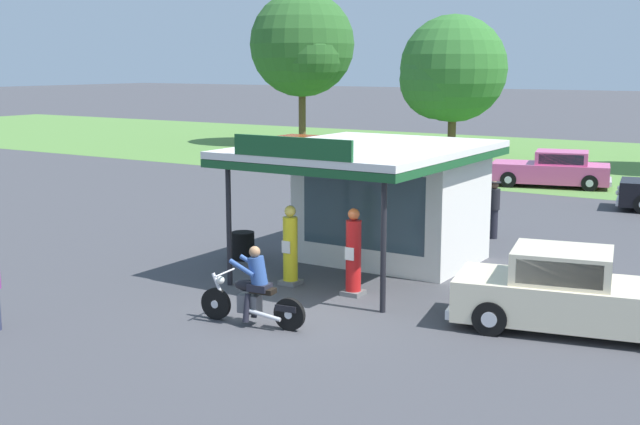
{
  "coord_description": "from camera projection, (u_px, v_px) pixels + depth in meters",
  "views": [
    {
      "loc": [
        8.94,
        -13.47,
        5.02
      ],
      "look_at": [
        -1.73,
        3.46,
        1.4
      ],
      "focal_mm": 46.17,
      "sensor_mm": 36.0,
      "label": 1
    }
  ],
  "objects": [
    {
      "name": "gas_pump_nearside",
      "position": [
        290.0,
        249.0,
        18.87
      ],
      "size": [
        0.44,
        0.44,
        1.85
      ],
      "color": "slate",
      "rests_on": "ground"
    },
    {
      "name": "bystander_strolling_foreground",
      "position": [
        379.0,
        194.0,
        26.8
      ],
      "size": [
        0.34,
        0.34,
        1.63
      ],
      "color": "#2D3351",
      "rests_on": "ground"
    },
    {
      "name": "bystander_standing_back_lot",
      "position": [
        494.0,
        208.0,
        23.87
      ],
      "size": [
        0.37,
        0.37,
        1.69
      ],
      "color": "black",
      "rests_on": "ground"
    },
    {
      "name": "bystander_admiring_sedan",
      "position": [
        473.0,
        181.0,
        29.22
      ],
      "size": [
        0.37,
        0.37,
        1.69
      ],
      "color": "brown",
      "rests_on": "ground"
    },
    {
      "name": "grass_verge_strip",
      "position": [
        627.0,
        164.0,
        41.77
      ],
      "size": [
        120.0,
        24.0,
        0.01
      ],
      "primitive_type": "cube",
      "color": "#56843D",
      "rests_on": "ground"
    },
    {
      "name": "motorcycle_with_rider",
      "position": [
        253.0,
        293.0,
        15.94
      ],
      "size": [
        2.28,
        0.7,
        1.58
      ],
      "color": "black",
      "rests_on": "ground"
    },
    {
      "name": "parked_car_back_row_right",
      "position": [
        552.0,
        170.0,
        34.1
      ],
      "size": [
        5.17,
        2.98,
        1.49
      ],
      "color": "#E55993",
      "rests_on": "ground"
    },
    {
      "name": "service_station_kiosk",
      "position": [
        386.0,
        194.0,
        20.84
      ],
      "size": [
        4.88,
        6.43,
        3.54
      ],
      "color": "silver",
      "rests_on": "ground"
    },
    {
      "name": "ground_plane",
      "position": [
        301.0,
        313.0,
        16.8
      ],
      "size": [
        300.0,
        300.0,
        0.0
      ],
      "primitive_type": "plane",
      "color": "#424247"
    },
    {
      "name": "gas_pump_offside",
      "position": [
        353.0,
        256.0,
        17.98
      ],
      "size": [
        0.44,
        0.44,
        1.94
      ],
      "color": "slate",
      "rests_on": "ground"
    },
    {
      "name": "tree_oak_left",
      "position": [
        449.0,
        72.0,
        43.62
      ],
      "size": [
        5.69,
        5.7,
        7.63
      ],
      "color": "brown",
      "rests_on": "ground"
    },
    {
      "name": "parked_car_back_row_far_left",
      "position": [
        304.0,
        152.0,
        41.37
      ],
      "size": [
        5.15,
        2.07,
        1.46
      ],
      "color": "#993819",
      "rests_on": "ground"
    },
    {
      "name": "tree_oak_centre",
      "position": [
        303.0,
        46.0,
        50.55
      ],
      "size": [
        6.48,
        6.48,
        9.47
      ],
      "color": "brown",
      "rests_on": "ground"
    },
    {
      "name": "featured_classic_sedan",
      "position": [
        579.0,
        296.0,
        15.56
      ],
      "size": [
        5.15,
        2.69,
        1.57
      ],
      "color": "beige",
      "rests_on": "ground"
    },
    {
      "name": "spare_tire_stack",
      "position": [
        243.0,
        246.0,
        21.41
      ],
      "size": [
        0.6,
        0.6,
        0.72
      ],
      "color": "black",
      "rests_on": "ground"
    }
  ]
}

